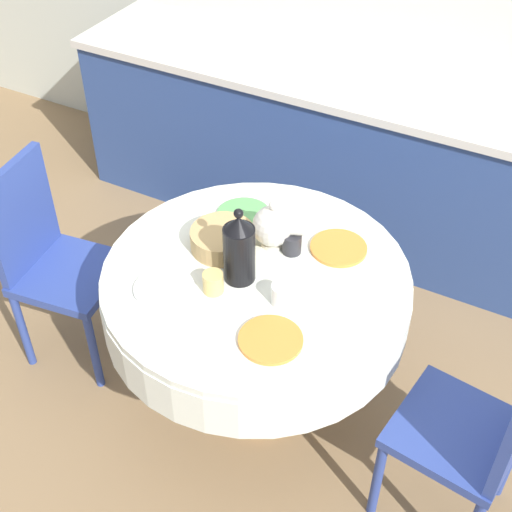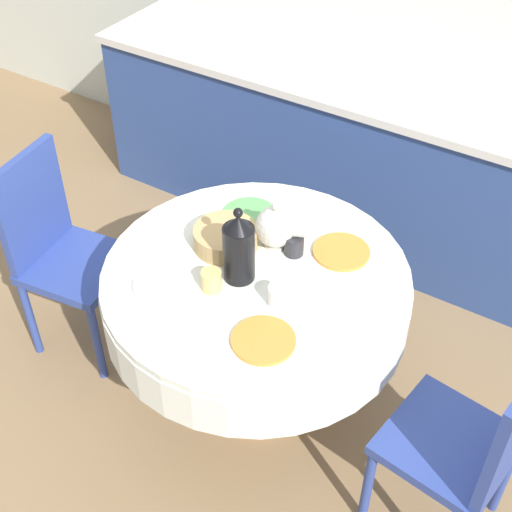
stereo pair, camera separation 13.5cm
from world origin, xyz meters
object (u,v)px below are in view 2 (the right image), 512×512
chair_left (474,442)px  coffee_carafe (239,248)px  teapot (276,227)px  chair_right (60,247)px

chair_left → coffee_carafe: 1.01m
chair_left → teapot: size_ratio=4.39×
coffee_carafe → teapot: coffee_carafe is taller
chair_right → coffee_carafe: size_ratio=3.06×
chair_left → coffee_carafe: bearing=93.3°
chair_right → teapot: (0.89, 0.29, 0.29)m
coffee_carafe → teapot: (0.02, 0.22, -0.05)m
chair_right → teapot: size_ratio=4.39×
chair_left → teapot: (-0.93, 0.30, 0.29)m
chair_left → teapot: chair_left is taller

